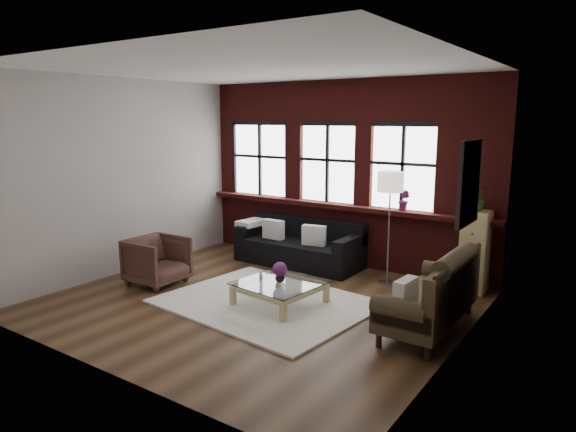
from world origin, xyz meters
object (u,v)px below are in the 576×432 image
Objects in this scene: coffee_table at (280,294)px; drawer_chest at (475,251)px; dark_sofa at (299,242)px; vintage_settee at (429,290)px; floor_lamp at (389,224)px; vase at (280,277)px; armchair at (157,261)px.

drawer_chest reaches higher than coffee_table.
vintage_settee is at bearing -27.41° from dark_sofa.
floor_lamp is at bearing 129.52° from vintage_settee.
coffee_table is 0.54× the size of floor_lamp.
vintage_settee is 0.98× the size of floor_lamp.
vase is 0.12× the size of drawer_chest.
vase is at bearing -64.15° from dark_sofa.
floor_lamp reaches higher than vase.
vintage_settee is at bearing 10.50° from vase.
drawer_chest is 1.31m from floor_lamp.
vintage_settee is 1.83m from floor_lamp.
dark_sofa is 2.15× the size of coffee_table.
vintage_settee is at bearing -50.48° from floor_lamp.
dark_sofa is at bearing 152.59° from vintage_settee.
floor_lamp is at bearing -162.44° from drawer_chest.
coffee_table is at bearing -169.50° from vintage_settee.
armchair is 0.66× the size of drawer_chest.
vase is at bearing -133.97° from drawer_chest.
dark_sofa is 15.70× the size of vase.
drawer_chest reaches higher than dark_sofa.
dark_sofa is 1.20× the size of vintage_settee.
vintage_settee reaches higher than vase.
vintage_settee reaches higher than coffee_table.
dark_sofa is 2.06m from coffee_table.
drawer_chest is 0.64× the size of floor_lamp.
armchair is 3.64m from floor_lamp.
drawer_chest is at bearing 5.25° from dark_sofa.
dark_sofa is 2.05m from vase.
coffee_table is 2.97m from drawer_chest.
vase is (-1.96, -0.36, -0.09)m from vintage_settee.
dark_sofa is at bearing -174.75° from drawer_chest.
vase is at bearing 90.00° from coffee_table.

